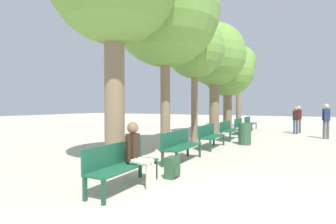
# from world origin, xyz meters

# --- Properties ---
(ground_plane) EXTENTS (80.00, 80.00, 0.00)m
(ground_plane) POSITION_xyz_m (0.00, 0.00, 0.00)
(ground_plane) COLOR beige
(bench_row_0) EXTENTS (0.50, 1.80, 0.88)m
(bench_row_0) POSITION_xyz_m (-2.21, 0.27, 0.52)
(bench_row_0) COLOR #195138
(bench_row_0) RESTS_ON ground_plane
(bench_row_1) EXTENTS (0.50, 1.80, 0.88)m
(bench_row_1) POSITION_xyz_m (-2.21, 3.05, 0.52)
(bench_row_1) COLOR #195138
(bench_row_1) RESTS_ON ground_plane
(bench_row_2) EXTENTS (0.50, 1.80, 0.88)m
(bench_row_2) POSITION_xyz_m (-2.21, 5.84, 0.52)
(bench_row_2) COLOR #195138
(bench_row_2) RESTS_ON ground_plane
(bench_row_3) EXTENTS (0.50, 1.80, 0.88)m
(bench_row_3) POSITION_xyz_m (-2.21, 8.62, 0.52)
(bench_row_3) COLOR #195138
(bench_row_3) RESTS_ON ground_plane
(bench_row_4) EXTENTS (0.50, 1.80, 0.88)m
(bench_row_4) POSITION_xyz_m (-2.21, 11.40, 0.52)
(bench_row_4) COLOR #195138
(bench_row_4) RESTS_ON ground_plane
(bench_row_5) EXTENTS (0.50, 1.80, 0.88)m
(bench_row_5) POSITION_xyz_m (-2.21, 14.18, 0.52)
(bench_row_5) COLOR #195138
(bench_row_5) RESTS_ON ground_plane
(tree_row_1) EXTENTS (3.77, 3.77, 6.77)m
(tree_row_1) POSITION_xyz_m (-3.30, 4.20, 4.85)
(tree_row_1) COLOR #7A664C
(tree_row_1) RESTS_ON ground_plane
(tree_row_2) EXTENTS (2.61, 2.61, 5.45)m
(tree_row_2) POSITION_xyz_m (-3.30, 6.95, 4.11)
(tree_row_2) COLOR #7A664C
(tree_row_2) RESTS_ON ground_plane
(tree_row_3) EXTENTS (3.35, 3.35, 6.07)m
(tree_row_3) POSITION_xyz_m (-3.30, 9.85, 4.33)
(tree_row_3) COLOR #7A664C
(tree_row_3) RESTS_ON ground_plane
(tree_row_4) EXTENTS (3.26, 3.26, 5.50)m
(tree_row_4) POSITION_xyz_m (-3.30, 12.65, 3.81)
(tree_row_4) COLOR #7A664C
(tree_row_4) RESTS_ON ground_plane
(tree_row_5) EXTENTS (2.50, 2.50, 6.08)m
(tree_row_5) POSITION_xyz_m (-3.30, 15.84, 4.74)
(tree_row_5) COLOR #7A664C
(tree_row_5) RESTS_ON ground_plane
(person_seated) EXTENTS (0.61, 0.34, 1.30)m
(person_seated) POSITION_xyz_m (-1.97, 0.51, 0.69)
(person_seated) COLOR beige
(person_seated) RESTS_ON ground_plane
(backpack) EXTENTS (0.26, 0.38, 0.47)m
(backpack) POSITION_xyz_m (-1.63, 1.40, 0.23)
(backpack) COLOR #284C2D
(backpack) RESTS_ON ground_plane
(pedestrian_near) EXTENTS (0.35, 0.26, 1.72)m
(pedestrian_near) POSITION_xyz_m (1.99, 11.07, 0.99)
(pedestrian_near) COLOR #4C4C4C
(pedestrian_near) RESTS_ON ground_plane
(pedestrian_mid) EXTENTS (0.32, 0.25, 1.57)m
(pedestrian_mid) POSITION_xyz_m (0.61, 12.85, 0.90)
(pedestrian_mid) COLOR #384260
(pedestrian_mid) RESTS_ON ground_plane
(pedestrian_far) EXTENTS (0.33, 0.22, 1.62)m
(pedestrian_far) POSITION_xyz_m (0.75, 13.40, 0.93)
(pedestrian_far) COLOR #4C4C4C
(pedestrian_far) RESTS_ON ground_plane
(trash_bin) EXTENTS (0.51, 0.51, 0.91)m
(trash_bin) POSITION_xyz_m (-1.18, 7.28, 0.45)
(trash_bin) COLOR #2D5138
(trash_bin) RESTS_ON ground_plane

